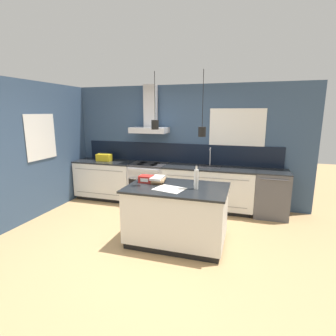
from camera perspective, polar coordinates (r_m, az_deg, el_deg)
The scene contains 13 objects.
ground_plane at distance 4.40m, azimuth -4.86°, elevation -15.37°, with size 16.00×16.00×0.00m, color tan.
wall_back at distance 5.85m, azimuth 1.99°, elevation 5.50°, with size 5.60×2.00×2.60m.
wall_left at distance 5.87m, azimuth -25.05°, elevation 3.90°, with size 0.08×3.80×2.60m.
counter_run_left at distance 6.37m, azimuth -13.32°, elevation -2.47°, with size 1.39×0.64×0.91m.
counter_run_sink at distance 5.58m, azimuth 8.68°, elevation -4.33°, with size 1.87×0.64×1.30m.
oven_range at distance 5.90m, azimuth -4.19°, elevation -3.38°, with size 0.79×0.66×0.91m.
dishwasher at distance 5.55m, azimuth 21.56°, elevation -5.21°, with size 0.63×0.65×0.91m.
kitchen_island at distance 4.15m, azimuth 1.93°, elevation -10.07°, with size 1.53×0.99×0.91m.
bottle_on_island at distance 3.87m, azimuth 6.16°, elevation -2.37°, with size 0.07×0.07×0.36m.
book_stack at distance 4.21m, azimuth -2.19°, elevation -2.52°, with size 0.25×0.35×0.10m.
red_supply_box at distance 4.25m, azimuth -4.77°, elevation -2.38°, with size 0.22×0.17×0.11m.
paper_pile at distance 3.88m, azimuth 0.32°, elevation -4.57°, with size 0.49×0.42×0.01m.
yellow_toolbox at distance 6.27m, azimuth -13.75°, elevation 2.24°, with size 0.34×0.18×0.19m.
Camera 1 is at (1.48, -3.61, 2.02)m, focal length 28.00 mm.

